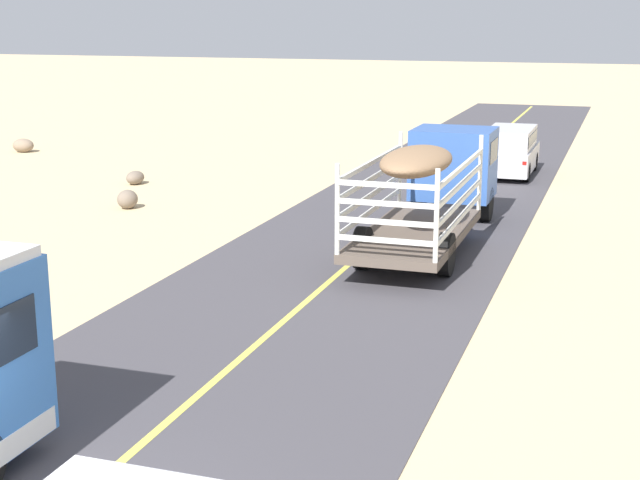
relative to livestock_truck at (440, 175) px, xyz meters
The scene contains 5 objects.
livestock_truck is the anchor object (origin of this frame).
car_far 11.17m from the livestock_truck, 86.51° to the left, with size 1.90×4.62×1.93m.
boulder_near_shoulder 10.86m from the livestock_truck, behind, with size 0.67×0.76×0.64m, color #756656.
boulder_mid_field 24.54m from the livestock_truck, 154.80° to the left, with size 1.04×0.82×0.65m, color #84705B.
boulder_far_horizon 13.67m from the livestock_truck, 160.58° to the left, with size 0.63×0.87×0.52m, color #756656.
Camera 1 is at (6.76, -8.85, 6.45)m, focal length 52.27 mm.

